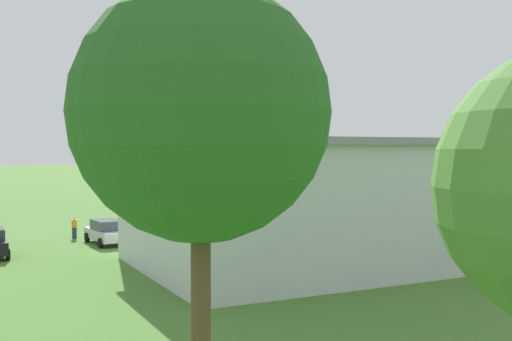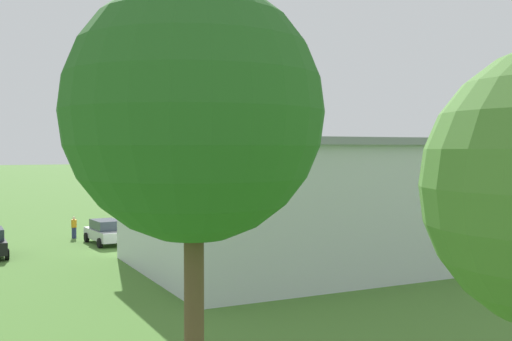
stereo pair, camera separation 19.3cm
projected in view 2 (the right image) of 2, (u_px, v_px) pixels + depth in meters
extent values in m
plane|color=#47752D|center=(219.00, 209.00, 65.06)|extent=(400.00, 400.00, 0.00)
cube|color=silver|center=(386.00, 201.00, 36.23)|extent=(28.94, 13.61, 6.51)
cube|color=gray|center=(387.00, 143.00, 36.11)|extent=(29.56, 14.22, 0.35)
cube|color=#384251|center=(325.00, 202.00, 42.12)|extent=(10.00, 0.37, 5.34)
cylinder|color=#B21E1E|center=(229.00, 144.00, 63.17)|extent=(2.92, 7.26, 2.14)
cone|color=black|center=(205.00, 150.00, 66.03)|extent=(0.91, 0.97, 0.83)
cube|color=silver|center=(224.00, 147.00, 63.78)|extent=(7.48, 3.41, 0.36)
cube|color=silver|center=(220.00, 135.00, 64.20)|extent=(7.48, 3.41, 0.36)
cube|color=#B21E1E|center=(249.00, 129.00, 60.86)|extent=(0.44, 1.27, 1.46)
cube|color=silver|center=(250.00, 139.00, 60.78)|extent=(2.75, 1.56, 0.22)
cylinder|color=black|center=(232.00, 158.00, 64.24)|extent=(0.30, 0.65, 0.64)
cylinder|color=black|center=(218.00, 158.00, 62.94)|extent=(0.30, 0.65, 0.64)
cylinder|color=#332D28|center=(239.00, 141.00, 65.59)|extent=(0.15, 0.30, 1.33)
cylinder|color=#332D28|center=(204.00, 141.00, 62.39)|extent=(0.15, 0.30, 1.33)
cube|color=slate|center=(403.00, 214.00, 53.53)|extent=(2.44, 4.58, 0.76)
cube|color=#2D3842|center=(403.00, 206.00, 53.50)|extent=(1.91, 2.66, 0.57)
cylinder|color=black|center=(421.00, 220.00, 52.40)|extent=(0.33, 0.67, 0.64)
cylinder|color=black|center=(403.00, 220.00, 51.87)|extent=(0.33, 0.67, 0.64)
cylinder|color=black|center=(402.00, 216.00, 55.21)|extent=(0.33, 0.67, 0.64)
cylinder|color=black|center=(385.00, 217.00, 54.68)|extent=(0.33, 0.67, 0.64)
cube|color=#B7B7BC|center=(106.00, 234.00, 41.03)|extent=(2.07, 4.44, 0.65)
cube|color=#2D3842|center=(106.00, 225.00, 41.01)|extent=(1.73, 2.52, 0.63)
cylinder|color=black|center=(127.00, 241.00, 40.26)|extent=(0.26, 0.65, 0.64)
cylinder|color=black|center=(100.00, 243.00, 39.32)|extent=(0.26, 0.65, 0.64)
cylinder|color=black|center=(112.00, 235.00, 42.76)|extent=(0.26, 0.65, 0.64)
cylinder|color=black|center=(87.00, 237.00, 41.83)|extent=(0.26, 0.65, 0.64)
cylinder|color=black|center=(7.00, 254.00, 35.12)|extent=(0.23, 0.64, 0.64)
cylinder|color=black|center=(3.00, 247.00, 37.56)|extent=(0.23, 0.64, 0.64)
cylinder|color=orange|center=(341.00, 217.00, 53.62)|extent=(0.45, 0.45, 0.83)
cylinder|color=#3F3F47|center=(341.00, 209.00, 53.60)|extent=(0.54, 0.54, 0.59)
sphere|color=beige|center=(341.00, 204.00, 53.58)|extent=(0.22, 0.22, 0.22)
cylinder|color=beige|center=(325.00, 216.00, 54.19)|extent=(0.42, 0.42, 0.80)
cylinder|color=#B23333|center=(325.00, 209.00, 54.16)|extent=(0.50, 0.50, 0.57)
sphere|color=brown|center=(325.00, 204.00, 54.15)|extent=(0.22, 0.22, 0.22)
cylinder|color=#B23333|center=(125.00, 229.00, 45.29)|extent=(0.42, 0.42, 0.82)
cylinder|color=navy|center=(125.00, 220.00, 45.26)|extent=(0.50, 0.50, 0.58)
sphere|color=beige|center=(125.00, 214.00, 45.25)|extent=(0.22, 0.22, 0.22)
cylinder|color=navy|center=(74.00, 233.00, 43.60)|extent=(0.45, 0.45, 0.77)
cylinder|color=orange|center=(74.00, 224.00, 43.58)|extent=(0.53, 0.53, 0.55)
sphere|color=beige|center=(74.00, 218.00, 43.57)|extent=(0.21, 0.21, 0.21)
cylinder|color=#B23333|center=(397.00, 211.00, 58.21)|extent=(0.44, 0.44, 0.83)
cylinder|color=navy|center=(397.00, 204.00, 58.18)|extent=(0.53, 0.53, 0.59)
sphere|color=brown|center=(397.00, 200.00, 58.17)|extent=(0.23, 0.23, 0.23)
cylinder|color=brown|center=(194.00, 317.00, 13.24)|extent=(0.43, 0.43, 5.44)
sphere|color=#286023|center=(193.00, 112.00, 13.08)|extent=(5.57, 5.57, 5.57)
cylinder|color=silver|center=(231.00, 172.00, 87.15)|extent=(0.12, 0.12, 6.25)
cone|color=orange|center=(226.00, 150.00, 86.72)|extent=(1.39, 0.83, 0.60)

